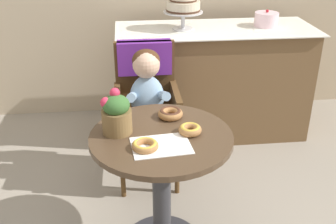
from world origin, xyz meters
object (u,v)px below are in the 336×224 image
Objects in this scene: donut_side at (145,145)px; tiered_cake_stand at (183,5)px; donut_front at (170,113)px; flower_vase at (117,113)px; round_layer_cake at (266,19)px; cafe_table at (162,170)px; donut_mid at (190,129)px; seated_child at (147,95)px; wicker_chair at (146,91)px.

tiered_cake_stand reaches higher than donut_side.
flower_vase reaches higher than donut_front.
round_layer_cake is (1.17, 1.27, 0.13)m from flower_vase.
donut_side is (-0.09, -0.12, 0.23)m from cafe_table.
tiered_cake_stand reaches higher than donut_mid.
donut_side is at bearing -94.26° from seated_child.
wicker_chair reaches higher than donut_side.
round_layer_cake is (0.99, 0.74, 0.28)m from seated_child.
round_layer_cake is at bearing 2.00° from tiered_cake_stand.
round_layer_cake is at bearing 52.08° from donut_front.
wicker_chair is 0.77m from donut_mid.
wicker_chair reaches higher than cafe_table.
cafe_table is 3.88× the size of round_layer_cake.
round_layer_cake is (0.99, 0.58, 0.31)m from wicker_chair.
wicker_chair is 7.54× the size of donut_side.
tiered_cake_stand reaches higher than wicker_chair.
cafe_table is 1.69m from round_layer_cake.
flower_vase is (-0.28, -0.13, 0.08)m from donut_front.
donut_side is (-0.23, -0.13, -0.00)m from donut_mid.
seated_child is 0.61m from donut_mid.
donut_side is 0.55× the size of flower_vase.
wicker_chair is 1.31× the size of seated_child.
donut_front is at bearing 63.46° from donut_side.
wicker_chair is 0.87m from donut_side.
cafe_table is 0.75× the size of wicker_chair.
donut_mid is 0.37m from flower_vase.
flower_vase is at bearing -154.86° from donut_front.
cafe_table is at bearing -178.23° from donut_mid.
round_layer_cake is (0.95, 1.32, 0.45)m from cafe_table.
donut_front is 1.46m from round_layer_cake.
tiered_cake_stand is (0.50, 1.25, 0.26)m from flower_vase.
donut_front is at bearing 70.22° from cafe_table.
tiered_cake_stand reaches higher than round_layer_cake.
donut_front is (0.10, -0.56, 0.10)m from wicker_chair.
donut_mid reaches higher than cafe_table.
seated_child is at bearing -114.34° from tiered_cake_stand.
seated_child is 0.58m from flower_vase.
donut_mid is 0.26m from donut_side.
wicker_chair is 3.18× the size of tiered_cake_stand.
wicker_chair is at bearing 75.25° from flower_vase.
donut_mid is at bearing 28.78° from donut_side.
round_layer_cake is at bearing 58.48° from donut_mid.
seated_child is (-0.03, 0.59, 0.17)m from cafe_table.
cafe_table is 0.28m from donut_mid.
donut_mid is (0.18, -0.74, 0.10)m from wicker_chair.
donut_mid is at bearing -96.35° from tiered_cake_stand.
flower_vase is at bearing -112.02° from tiered_cake_stand.
cafe_table is 5.69× the size of donut_side.
flower_vase is (-0.36, 0.05, 0.08)m from donut_mid.
donut_mid is 0.39× the size of tiered_cake_stand.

